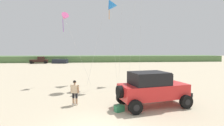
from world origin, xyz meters
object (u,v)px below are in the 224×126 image
(distant_pickup, at_px, (40,60))
(jeep, at_px, (152,88))
(distant_sedan, at_px, (60,61))
(cooler_box, at_px, (119,108))
(person_watching, at_px, (75,91))
(kite_black_sled, at_px, (64,17))
(kite_green_box, at_px, (111,7))

(distant_pickup, bearing_deg, jeep, -64.56)
(distant_pickup, distance_m, distant_sedan, 5.67)
(cooler_box, height_order, distant_pickup, distant_pickup)
(person_watching, height_order, kite_black_sled, kite_black_sled)
(cooler_box, height_order, kite_green_box, kite_green_box)
(person_watching, distance_m, cooler_box, 3.27)
(distant_sedan, relative_size, kite_green_box, 0.47)
(jeep, bearing_deg, kite_green_box, 104.48)
(cooler_box, height_order, kite_black_sled, kite_black_sled)
(cooler_box, bearing_deg, distant_pickup, 88.53)
(person_watching, distance_m, distant_pickup, 41.44)
(jeep, xyz_separation_m, distant_pickup, (-18.95, 39.84, -0.26))
(distant_sedan, bearing_deg, kite_green_box, -58.30)
(distant_sedan, bearing_deg, person_watching, -65.77)
(distant_sedan, height_order, kite_green_box, kite_green_box)
(jeep, height_order, cooler_box, jeep)
(jeep, bearing_deg, distant_pickup, 115.44)
(jeep, xyz_separation_m, person_watching, (-5.05, 0.80, -0.26))
(distant_pickup, bearing_deg, kite_black_sled, -68.85)
(distant_sedan, distance_m, kite_black_sled, 32.40)
(person_watching, bearing_deg, distant_sedan, 101.94)
(kite_green_box, height_order, kite_black_sled, kite_green_box)
(person_watching, distance_m, kite_green_box, 10.49)
(person_watching, height_order, kite_green_box, kite_green_box)
(distant_pickup, xyz_separation_m, kite_green_box, (16.97, -32.18, 7.31))
(cooler_box, relative_size, kite_green_box, 0.06)
(person_watching, xyz_separation_m, kite_green_box, (3.08, 6.86, 7.31))
(jeep, distance_m, kite_green_box, 10.59)
(kite_green_box, relative_size, kite_black_sled, 1.16)
(jeep, height_order, kite_black_sled, kite_black_sled)
(person_watching, xyz_separation_m, cooler_box, (2.76, -1.58, -0.75))
(jeep, height_order, person_watching, jeep)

